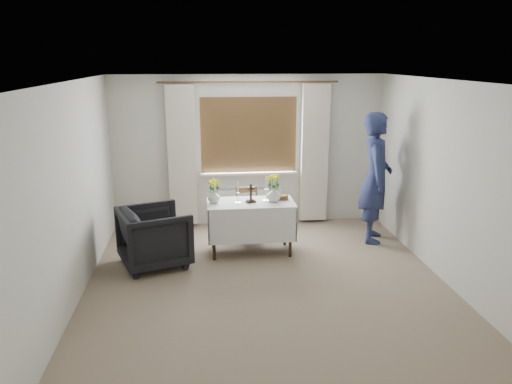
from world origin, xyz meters
TOP-DOWN VIEW (x-y plane):
  - ground at (0.00, 0.00)m, footprint 5.00×5.00m
  - altar_table at (-0.10, 1.13)m, footprint 1.24×0.64m
  - wooden_chair at (-0.07, 1.69)m, footprint 0.43×0.43m
  - armchair at (-1.44, 0.82)m, footprint 1.12×1.11m
  - person at (1.84, 1.45)m, footprint 0.66×0.83m
  - radiator at (0.00, 2.42)m, footprint 1.10×0.10m
  - wooden_cross at (-0.10, 1.11)m, footprint 0.15×0.13m
  - candlestick_left at (-0.28, 1.10)m, footprint 0.10×0.10m
  - candlestick_right at (0.13, 1.16)m, footprint 0.13×0.13m
  - flower_vase_left at (-0.62, 1.16)m, footprint 0.22×0.22m
  - flower_vase_right at (0.23, 1.12)m, footprint 0.26×0.26m
  - wicker_basket at (0.37, 1.23)m, footprint 0.23×0.23m

SIDE VIEW (x-z plane):
  - ground at x=0.00m, z-range 0.00..0.00m
  - radiator at x=0.00m, z-range 0.00..0.60m
  - altar_table at x=-0.10m, z-range 0.00..0.76m
  - armchair at x=-1.44m, z-range 0.00..0.81m
  - wooden_chair at x=-0.07m, z-range 0.00..0.81m
  - wicker_basket at x=0.37m, z-range 0.76..0.83m
  - flower_vase_left at x=-0.62m, z-range 0.76..0.95m
  - flower_vase_right at x=0.23m, z-range 0.76..0.97m
  - wooden_cross at x=-0.10m, z-range 0.76..1.03m
  - candlestick_left at x=-0.28m, z-range 0.76..1.07m
  - candlestick_right at x=0.13m, z-range 0.76..1.12m
  - person at x=1.84m, z-range 0.00..1.99m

